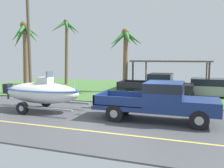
# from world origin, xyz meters

# --- Properties ---
(ground) EXTENTS (36.00, 22.00, 0.11)m
(ground) POSITION_xyz_m (0.00, 8.38, -0.01)
(ground) COLOR #4C4C51
(pickup_truck_towing) EXTENTS (5.79, 1.98, 1.83)m
(pickup_truck_towing) POSITION_xyz_m (1.57, 0.71, 1.02)
(pickup_truck_towing) COLOR navy
(pickup_truck_towing) RESTS_ON ground
(boat_on_trailer) EXTENTS (5.85, 2.30, 2.21)m
(boat_on_trailer) POSITION_xyz_m (-5.07, 0.71, 1.02)
(boat_on_trailer) COLOR gray
(boat_on_trailer) RESTS_ON ground
(parked_pickup_background) EXTENTS (5.49, 2.00, 1.80)m
(parked_pickup_background) POSITION_xyz_m (0.49, 6.96, 1.01)
(parked_pickup_background) COLOR black
(parked_pickup_background) RESTS_ON ground
(parked_sedan_far) EXTENTS (4.30, 1.90, 1.38)m
(parked_sedan_far) POSITION_xyz_m (3.93, 8.92, 0.67)
(parked_sedan_far) COLOR #99999E
(parked_sedan_far) RESTS_ON ground
(carport_awning) EXTENTS (6.47, 5.97, 2.72)m
(carport_awning) POSITION_xyz_m (0.87, 12.00, 2.60)
(carport_awning) COLOR #4C4238
(carport_awning) RESTS_ON ground
(palm_tree_near_right) EXTENTS (2.78, 3.11, 5.82)m
(palm_tree_near_right) POSITION_xyz_m (-10.03, 5.59, 4.17)
(palm_tree_near_right) COLOR brown
(palm_tree_near_right) RESTS_ON ground
(palm_tree_mid) EXTENTS (3.08, 2.93, 5.36)m
(palm_tree_mid) POSITION_xyz_m (-2.67, 9.03, 3.91)
(palm_tree_mid) COLOR brown
(palm_tree_mid) RESTS_ON ground
(palm_tree_far_right) EXTENTS (3.48, 2.66, 6.99)m
(palm_tree_far_right) POSITION_xyz_m (-10.32, 12.57, 5.24)
(palm_tree_far_right) COLOR brown
(palm_tree_far_right) RESTS_ON ground
(utility_pole) EXTENTS (0.24, 1.80, 8.78)m
(utility_pole) POSITION_xyz_m (-9.02, 4.78, 4.54)
(utility_pole) COLOR brown
(utility_pole) RESTS_ON ground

